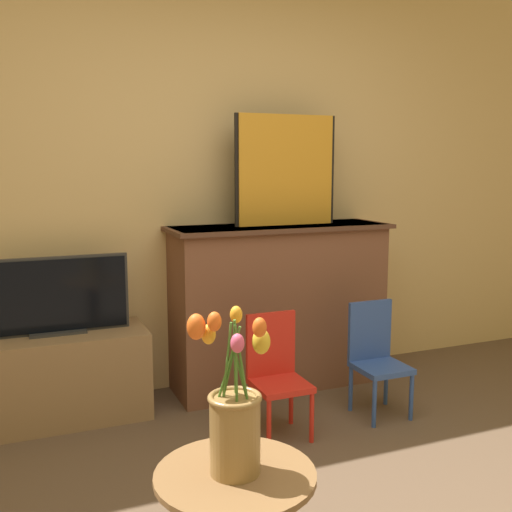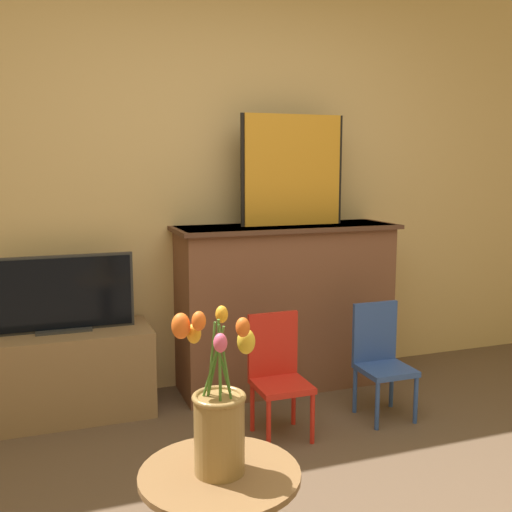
{
  "view_description": "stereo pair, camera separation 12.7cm",
  "coord_description": "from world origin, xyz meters",
  "px_view_note": "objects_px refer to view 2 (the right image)",
  "views": [
    {
      "loc": [
        -1.12,
        -1.45,
        1.4
      ],
      "look_at": [
        -0.05,
        1.14,
        0.97
      ],
      "focal_mm": 42.0,
      "sensor_mm": 36.0,
      "label": 1
    },
    {
      "loc": [
        -1.0,
        -1.49,
        1.4
      ],
      "look_at": [
        -0.05,
        1.14,
        0.97
      ],
      "focal_mm": 42.0,
      "sensor_mm": 36.0,
      "label": 2
    }
  ],
  "objects_px": {
    "painting": "(293,170)",
    "chair_red": "(278,370)",
    "tv_monitor": "(62,295)",
    "vase_tulips": "(218,417)",
    "chair_blue": "(381,356)"
  },
  "relations": [
    {
      "from": "chair_red",
      "to": "chair_blue",
      "type": "bearing_deg",
      "value": 2.48
    },
    {
      "from": "painting",
      "to": "vase_tulips",
      "type": "distance_m",
      "value": 2.11
    },
    {
      "from": "tv_monitor",
      "to": "chair_red",
      "type": "height_order",
      "value": "tv_monitor"
    },
    {
      "from": "vase_tulips",
      "to": "tv_monitor",
      "type": "bearing_deg",
      "value": 103.08
    },
    {
      "from": "tv_monitor",
      "to": "vase_tulips",
      "type": "height_order",
      "value": "vase_tulips"
    },
    {
      "from": "painting",
      "to": "vase_tulips",
      "type": "xyz_separation_m",
      "value": [
        -0.98,
        -1.72,
        -0.73
      ]
    },
    {
      "from": "tv_monitor",
      "to": "vase_tulips",
      "type": "xyz_separation_m",
      "value": [
        0.39,
        -1.69,
        -0.06
      ]
    },
    {
      "from": "painting",
      "to": "chair_red",
      "type": "relative_size",
      "value": 1.06
    },
    {
      "from": "tv_monitor",
      "to": "chair_red",
      "type": "bearing_deg",
      "value": -30.85
    },
    {
      "from": "painting",
      "to": "vase_tulips",
      "type": "bearing_deg",
      "value": -119.74
    },
    {
      "from": "painting",
      "to": "chair_red",
      "type": "height_order",
      "value": "painting"
    },
    {
      "from": "chair_red",
      "to": "painting",
      "type": "bearing_deg",
      "value": 61.26
    },
    {
      "from": "painting",
      "to": "chair_blue",
      "type": "xyz_separation_m",
      "value": [
        0.28,
        -0.61,
        -1.02
      ]
    },
    {
      "from": "chair_blue",
      "to": "vase_tulips",
      "type": "height_order",
      "value": "vase_tulips"
    },
    {
      "from": "vase_tulips",
      "to": "chair_blue",
      "type": "bearing_deg",
      "value": 41.29
    }
  ]
}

